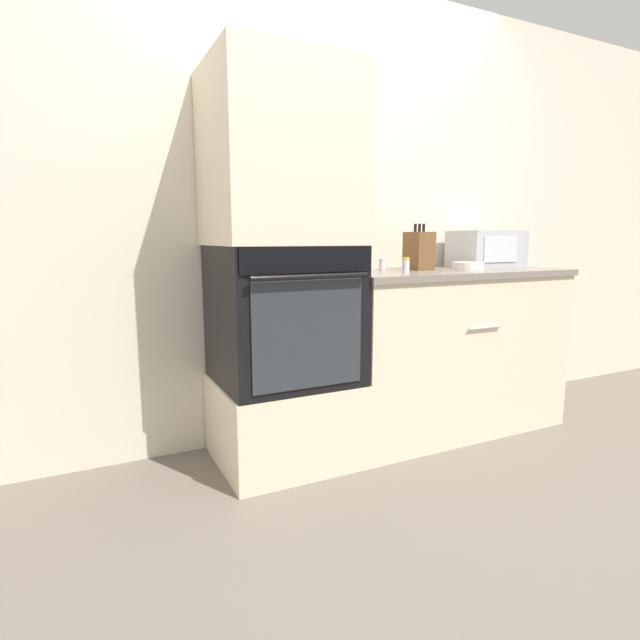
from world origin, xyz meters
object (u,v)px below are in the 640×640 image
at_px(microwave, 486,249).
at_px(condiment_jar_mid, 406,265).
at_px(wall_oven, 283,314).
at_px(bowl, 468,266).
at_px(condiment_jar_far, 382,265).
at_px(knife_block, 419,251).
at_px(condiment_jar_near, 350,262).

relative_size(microwave, condiment_jar_mid, 5.29).
relative_size(wall_oven, bowl, 3.83).
height_order(condiment_jar_mid, condiment_jar_far, condiment_jar_mid).
distance_m(knife_block, condiment_jar_far, 0.24).
height_order(wall_oven, microwave, microwave).
bearing_deg(condiment_jar_far, wall_oven, -171.79).
height_order(knife_block, condiment_jar_near, knife_block).
relative_size(bowl, condiment_jar_near, 1.60).
relative_size(wall_oven, condiment_jar_near, 6.11).
xyz_separation_m(condiment_jar_near, condiment_jar_mid, (0.22, -0.20, -0.01)).
bearing_deg(condiment_jar_near, condiment_jar_far, -4.63).
relative_size(knife_block, condiment_jar_mid, 3.23).
xyz_separation_m(bowl, condiment_jar_mid, (-0.45, -0.03, 0.02)).
xyz_separation_m(knife_block, bowl, (0.25, -0.12, -0.09)).
bearing_deg(bowl, wall_oven, 176.69).
bearing_deg(knife_block, condiment_jar_mid, -142.60).
bearing_deg(condiment_jar_mid, condiment_jar_far, 98.24).
bearing_deg(wall_oven, knife_block, 4.01).
relative_size(wall_oven, microwave, 1.58).
bearing_deg(condiment_jar_near, bowl, -14.20).
distance_m(wall_oven, condiment_jar_near, 0.51).
distance_m(wall_oven, condiment_jar_mid, 0.70).
bearing_deg(condiment_jar_mid, bowl, 3.44).
bearing_deg(microwave, condiment_jar_mid, -164.55).
xyz_separation_m(wall_oven, microwave, (1.42, 0.12, 0.30)).
bearing_deg(bowl, condiment_jar_far, 162.03).
bearing_deg(knife_block, condiment_jar_far, 172.12).
relative_size(microwave, knife_block, 1.64).
height_order(condiment_jar_near, condiment_jar_far, condiment_jar_near).
distance_m(knife_block, condiment_jar_mid, 0.26).
height_order(microwave, condiment_jar_mid, microwave).
distance_m(knife_block, condiment_jar_near, 0.43).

